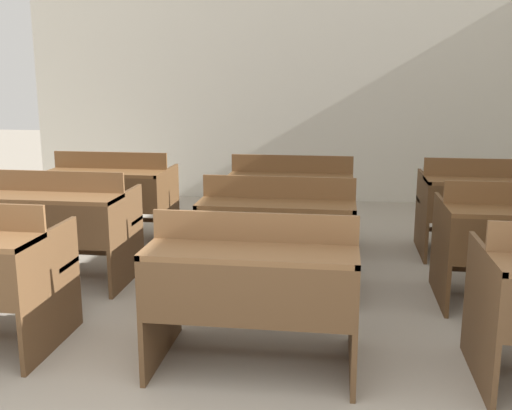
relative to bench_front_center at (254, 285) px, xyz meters
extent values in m
cube|color=beige|center=(-0.15, 4.57, 0.98)|extent=(6.79, 0.06, 2.91)
cube|color=brown|center=(-1.20, 0.06, -0.12)|extent=(0.03, 0.73, 0.71)
cube|color=brown|center=(-0.53, 0.04, -0.12)|extent=(0.03, 0.73, 0.71)
cube|color=brown|center=(0.53, 0.04, -0.12)|extent=(0.03, 0.73, 0.71)
cube|color=brown|center=(0.00, -0.15, 0.22)|extent=(1.10, 0.35, 0.03)
cube|color=brown|center=(0.00, -0.31, 0.05)|extent=(1.04, 0.02, 0.32)
cube|color=brown|center=(0.00, 0.01, 0.32)|extent=(1.10, 0.02, 0.16)
cube|color=brown|center=(0.00, 0.27, -0.03)|extent=(1.10, 0.27, 0.03)
cube|color=brown|center=(0.00, 0.27, -0.31)|extent=(1.04, 0.04, 0.04)
cube|color=brown|center=(1.19, 0.03, -0.12)|extent=(0.03, 0.73, 0.71)
cube|color=brown|center=(-1.16, 1.21, -0.12)|extent=(0.03, 0.73, 0.71)
cube|color=brown|center=(-1.69, 1.01, 0.22)|extent=(1.10, 0.35, 0.03)
cube|color=brown|center=(-1.69, 0.85, 0.05)|extent=(1.04, 0.02, 0.32)
cube|color=brown|center=(-1.69, 1.18, 0.32)|extent=(1.10, 0.02, 0.16)
cube|color=brown|center=(-1.69, 1.43, -0.03)|extent=(1.10, 0.27, 0.03)
cube|color=brown|center=(-1.69, 1.43, -0.31)|extent=(1.04, 0.04, 0.04)
cube|color=#53371E|center=(-0.52, 1.19, -0.12)|extent=(0.03, 0.73, 0.71)
cube|color=#53371E|center=(0.54, 1.19, -0.12)|extent=(0.03, 0.73, 0.71)
cube|color=brown|center=(0.01, 1.00, 0.22)|extent=(1.10, 0.35, 0.03)
cube|color=#53371E|center=(0.01, 0.84, 0.05)|extent=(1.04, 0.02, 0.32)
cube|color=brown|center=(0.01, 1.16, 0.32)|extent=(1.10, 0.02, 0.16)
cube|color=brown|center=(0.01, 1.42, -0.03)|extent=(1.10, 0.27, 0.03)
cube|color=#53371E|center=(0.01, 1.42, -0.31)|extent=(1.04, 0.04, 0.04)
cube|color=#53361D|center=(1.17, 1.19, -0.12)|extent=(0.03, 0.73, 0.71)
cube|color=brown|center=(1.70, 1.41, -0.03)|extent=(1.10, 0.27, 0.03)
cube|color=#53361D|center=(1.70, 1.41, -0.31)|extent=(1.04, 0.04, 0.04)
cube|color=#53371E|center=(-2.23, 2.34, -0.12)|extent=(0.03, 0.73, 0.71)
cube|color=#53371E|center=(-1.16, 2.34, -0.12)|extent=(0.03, 0.73, 0.71)
cube|color=brown|center=(-1.69, 2.15, 0.22)|extent=(1.10, 0.35, 0.03)
cube|color=#53371E|center=(-1.69, 1.99, 0.05)|extent=(1.04, 0.02, 0.32)
cube|color=brown|center=(-1.69, 2.31, 0.32)|extent=(1.10, 0.02, 0.16)
cube|color=brown|center=(-1.69, 2.57, -0.03)|extent=(1.10, 0.27, 0.03)
cube|color=#53371E|center=(-1.69, 2.57, -0.31)|extent=(1.04, 0.04, 0.04)
cube|color=#53361E|center=(-0.52, 2.34, -0.12)|extent=(0.03, 0.73, 0.71)
cube|color=#53361E|center=(0.55, 2.34, -0.12)|extent=(0.03, 0.73, 0.71)
cube|color=brown|center=(0.01, 2.15, 0.22)|extent=(1.10, 0.35, 0.03)
cube|color=#53361E|center=(0.01, 1.99, 0.05)|extent=(1.04, 0.02, 0.32)
cube|color=brown|center=(0.01, 2.31, 0.32)|extent=(1.10, 0.02, 0.16)
cube|color=brown|center=(0.01, 2.57, -0.03)|extent=(1.10, 0.27, 0.03)
cube|color=#53361E|center=(0.01, 2.57, -0.31)|extent=(1.04, 0.04, 0.04)
cube|color=#54371E|center=(1.18, 2.35, -0.12)|extent=(0.03, 0.73, 0.71)
cube|color=brown|center=(1.72, 2.16, 0.22)|extent=(1.10, 0.35, 0.03)
cube|color=#54371E|center=(1.72, 2.00, 0.05)|extent=(1.04, 0.02, 0.32)
cube|color=brown|center=(1.72, 2.32, 0.32)|extent=(1.10, 0.02, 0.16)
cube|color=brown|center=(1.72, 2.58, -0.03)|extent=(1.10, 0.27, 0.03)
cube|color=#54371E|center=(1.72, 2.58, -0.31)|extent=(1.04, 0.04, 0.04)
camera|label=1|loc=(0.43, -3.02, 1.11)|focal=42.00mm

